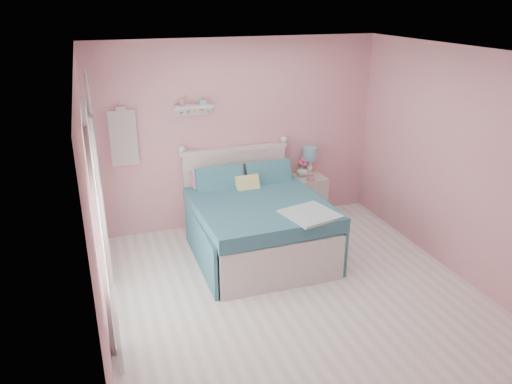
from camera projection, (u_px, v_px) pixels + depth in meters
floor at (300, 302)px, 5.41m from camera, size 4.50×4.50×0.00m
room_shell at (305, 163)px, 4.83m from camera, size 4.50×4.50×4.50m
bed at (256, 223)px, 6.35m from camera, size 1.61×1.99×1.14m
nightstand at (308, 197)px, 7.36m from camera, size 0.44×0.44×0.64m
table_lamp at (310, 155)px, 7.25m from camera, size 0.21×0.21×0.41m
vase at (303, 171)px, 7.23m from camera, size 0.17×0.17×0.17m
teacup at (311, 178)px, 7.08m from camera, size 0.11×0.11×0.08m
roses at (303, 163)px, 7.18m from camera, size 0.14×0.11×0.12m
wall_shelf at (193, 107)px, 6.52m from camera, size 0.50×0.15×0.25m
hanging_dress at (123, 138)px, 6.35m from camera, size 0.34×0.03×0.72m
french_door at (98, 222)px, 4.78m from camera, size 0.04×1.32×2.16m
curtain_near at (106, 245)px, 4.10m from camera, size 0.04×0.40×2.32m
curtain_far at (99, 185)px, 5.41m from camera, size 0.04×0.40×2.32m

